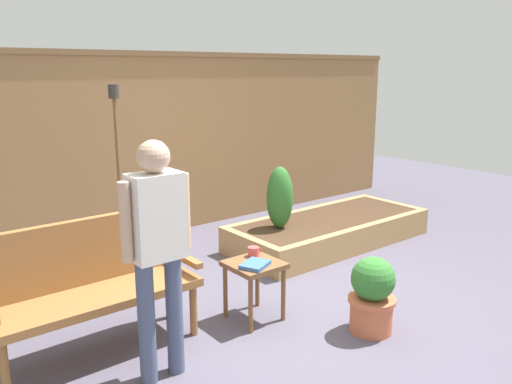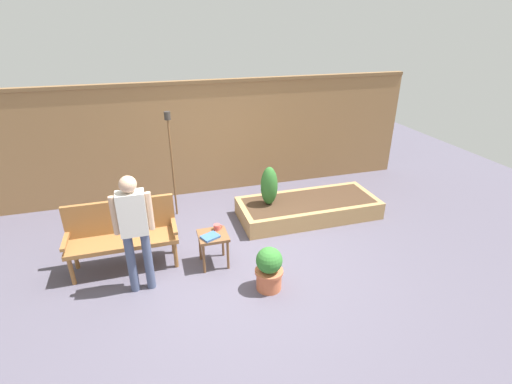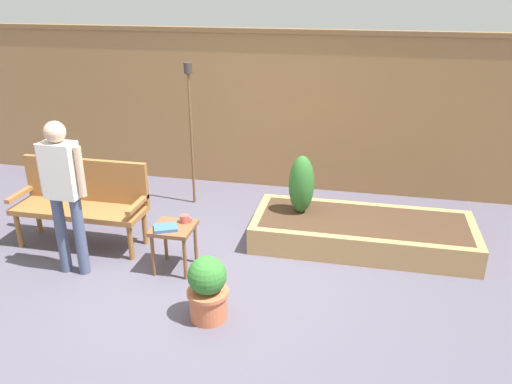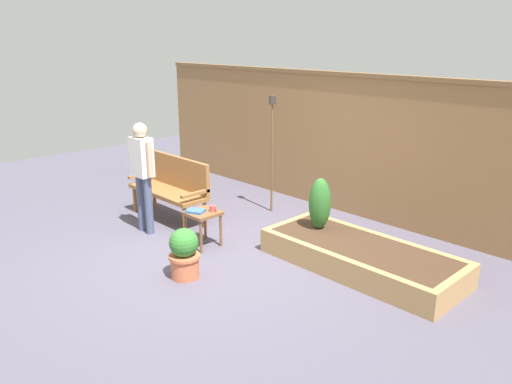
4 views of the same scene
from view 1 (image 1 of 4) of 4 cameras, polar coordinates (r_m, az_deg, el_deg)
ground_plane at (r=4.44m, az=3.66°, el=-12.97°), size 14.00×14.00×0.00m
fence_back at (r=6.21m, az=-12.58°, el=4.94°), size 8.40×0.14×2.16m
garden_bench at (r=3.87m, az=-17.63°, el=-8.88°), size 1.44×0.48×0.94m
side_table at (r=4.18m, az=-0.20°, el=-8.75°), size 0.40×0.40×0.48m
cup_on_table at (r=4.26m, az=-0.26°, el=-6.52°), size 0.12×0.09×0.08m
book_on_table at (r=4.06m, az=-0.09°, el=-7.93°), size 0.28×0.25×0.03m
potted_boxwood at (r=4.12m, az=12.57°, el=-10.86°), size 0.36×0.36×0.59m
raised_planter_bed at (r=6.09m, az=7.98°, el=-4.15°), size 2.40×1.00×0.30m
shrub_near_bench at (r=5.53m, az=2.62°, el=-0.62°), size 0.28×0.28×0.67m
tiki_torch at (r=5.16m, az=-14.93°, el=4.78°), size 0.10×0.10×1.82m
person_by_bench at (r=3.28m, az=-10.73°, el=-5.28°), size 0.47×0.20×1.56m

